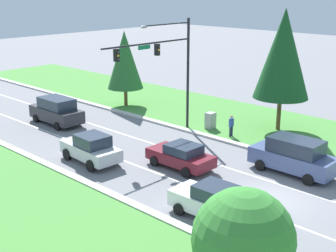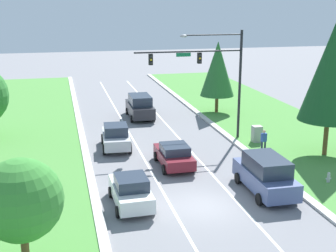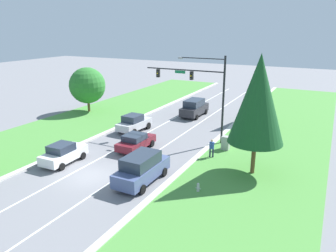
{
  "view_description": "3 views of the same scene",
  "coord_description": "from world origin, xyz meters",
  "px_view_note": "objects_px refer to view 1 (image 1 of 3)",
  "views": [
    {
      "loc": [
        -19.95,
        -11.48,
        10.74
      ],
      "look_at": [
        0.75,
        8.28,
        2.05
      ],
      "focal_mm": 50.0,
      "sensor_mm": 36.0,
      "label": 1
    },
    {
      "loc": [
        -7.18,
        -21.72,
        10.5
      ],
      "look_at": [
        0.2,
        9.58,
        1.87
      ],
      "focal_mm": 50.0,
      "sensor_mm": 36.0,
      "label": 2
    },
    {
      "loc": [
        15.47,
        -17.54,
        10.9
      ],
      "look_at": [
        0.77,
        10.99,
        1.15
      ],
      "focal_mm": 35.0,
      "sensor_mm": 36.0,
      "label": 3
    }
  ],
  "objects_px": {
    "silver_sedan": "(91,148)",
    "white_sedan": "(213,201)",
    "fire_hydrant": "(320,148)",
    "charcoal_suv": "(57,111)",
    "slate_blue_suv": "(294,156)",
    "oak_far_left_tree": "(243,239)",
    "utility_cabinet": "(210,121)",
    "pedestrian": "(231,125)",
    "conifer_far_right_tree": "(125,60)",
    "conifer_near_right_tree": "(283,54)",
    "traffic_signal_mast": "(167,60)",
    "burgundy_sedan": "(181,156)"
  },
  "relations": [
    {
      "from": "silver_sedan",
      "to": "white_sedan",
      "type": "height_order",
      "value": "silver_sedan"
    },
    {
      "from": "silver_sedan",
      "to": "white_sedan",
      "type": "bearing_deg",
      "value": -89.2
    },
    {
      "from": "silver_sedan",
      "to": "fire_hydrant",
      "type": "distance_m",
      "value": 14.96
    },
    {
      "from": "silver_sedan",
      "to": "charcoal_suv",
      "type": "height_order",
      "value": "charcoal_suv"
    },
    {
      "from": "slate_blue_suv",
      "to": "oak_far_left_tree",
      "type": "xyz_separation_m",
      "value": [
        -12.67,
        -5.15,
        1.97
      ]
    },
    {
      "from": "utility_cabinet",
      "to": "fire_hydrant",
      "type": "distance_m",
      "value": 8.66
    },
    {
      "from": "fire_hydrant",
      "to": "oak_far_left_tree",
      "type": "height_order",
      "value": "oak_far_left_tree"
    },
    {
      "from": "silver_sedan",
      "to": "charcoal_suv",
      "type": "relative_size",
      "value": 0.89
    },
    {
      "from": "silver_sedan",
      "to": "utility_cabinet",
      "type": "height_order",
      "value": "silver_sedan"
    },
    {
      "from": "pedestrian",
      "to": "oak_far_left_tree",
      "type": "height_order",
      "value": "oak_far_left_tree"
    },
    {
      "from": "conifer_far_right_tree",
      "to": "charcoal_suv",
      "type": "bearing_deg",
      "value": -178.38
    },
    {
      "from": "conifer_near_right_tree",
      "to": "fire_hydrant",
      "type": "bearing_deg",
      "value": -118.81
    },
    {
      "from": "charcoal_suv",
      "to": "conifer_near_right_tree",
      "type": "relative_size",
      "value": 0.54
    },
    {
      "from": "traffic_signal_mast",
      "to": "slate_blue_suv",
      "type": "xyz_separation_m",
      "value": [
        -0.23,
        -10.56,
        -4.51
      ]
    },
    {
      "from": "burgundy_sedan",
      "to": "conifer_near_right_tree",
      "type": "xyz_separation_m",
      "value": [
        10.81,
        -0.24,
        5.09
      ]
    },
    {
      "from": "charcoal_suv",
      "to": "burgundy_sedan",
      "type": "relative_size",
      "value": 1.18
    },
    {
      "from": "white_sedan",
      "to": "conifer_far_right_tree",
      "type": "distance_m",
      "value": 22.46
    },
    {
      "from": "silver_sedan",
      "to": "charcoal_suv",
      "type": "bearing_deg",
      "value": 72.75
    },
    {
      "from": "white_sedan",
      "to": "burgundy_sedan",
      "type": "bearing_deg",
      "value": 53.91
    },
    {
      "from": "slate_blue_suv",
      "to": "utility_cabinet",
      "type": "distance_m",
      "value": 9.65
    },
    {
      "from": "burgundy_sedan",
      "to": "fire_hydrant",
      "type": "bearing_deg",
      "value": -30.97
    },
    {
      "from": "slate_blue_suv",
      "to": "pedestrian",
      "type": "xyz_separation_m",
      "value": [
        2.94,
        6.67,
        -0.15
      ]
    },
    {
      "from": "silver_sedan",
      "to": "pedestrian",
      "type": "distance_m",
      "value": 10.65
    },
    {
      "from": "conifer_near_right_tree",
      "to": "conifer_far_right_tree",
      "type": "height_order",
      "value": "conifer_near_right_tree"
    },
    {
      "from": "oak_far_left_tree",
      "to": "pedestrian",
      "type": "bearing_deg",
      "value": 37.12
    },
    {
      "from": "pedestrian",
      "to": "traffic_signal_mast",
      "type": "bearing_deg",
      "value": -63.71
    },
    {
      "from": "traffic_signal_mast",
      "to": "burgundy_sedan",
      "type": "distance_m",
      "value": 8.24
    },
    {
      "from": "pedestrian",
      "to": "white_sedan",
      "type": "bearing_deg",
      "value": 23.63
    },
    {
      "from": "burgundy_sedan",
      "to": "utility_cabinet",
      "type": "distance_m",
      "value": 8.26
    },
    {
      "from": "conifer_near_right_tree",
      "to": "conifer_far_right_tree",
      "type": "xyz_separation_m",
      "value": [
        -3.15,
        13.98,
        -1.59
      ]
    },
    {
      "from": "utility_cabinet",
      "to": "oak_far_left_tree",
      "type": "xyz_separation_m",
      "value": [
        -16.12,
        -14.16,
        2.39
      ]
    },
    {
      "from": "utility_cabinet",
      "to": "conifer_far_right_tree",
      "type": "distance_m",
      "value": 10.71
    },
    {
      "from": "white_sedan",
      "to": "conifer_far_right_tree",
      "type": "bearing_deg",
      "value": 57.72
    },
    {
      "from": "white_sedan",
      "to": "pedestrian",
      "type": "distance_m",
      "value": 12.5
    },
    {
      "from": "burgundy_sedan",
      "to": "fire_hydrant",
      "type": "distance_m",
      "value": 9.61
    },
    {
      "from": "utility_cabinet",
      "to": "oak_far_left_tree",
      "type": "distance_m",
      "value": 21.59
    },
    {
      "from": "white_sedan",
      "to": "charcoal_suv",
      "type": "bearing_deg",
      "value": 77.03
    },
    {
      "from": "charcoal_suv",
      "to": "traffic_signal_mast",
      "type": "bearing_deg",
      "value": -63.57
    },
    {
      "from": "traffic_signal_mast",
      "to": "oak_far_left_tree",
      "type": "bearing_deg",
      "value": -129.41
    },
    {
      "from": "burgundy_sedan",
      "to": "oak_far_left_tree",
      "type": "distance_m",
      "value": 13.84
    },
    {
      "from": "silver_sedan",
      "to": "conifer_far_right_tree",
      "type": "bearing_deg",
      "value": 43.25
    },
    {
      "from": "pedestrian",
      "to": "oak_far_left_tree",
      "type": "bearing_deg",
      "value": 28.52
    },
    {
      "from": "burgundy_sedan",
      "to": "utility_cabinet",
      "type": "bearing_deg",
      "value": 26.41
    },
    {
      "from": "slate_blue_suv",
      "to": "conifer_far_right_tree",
      "type": "height_order",
      "value": "conifer_far_right_tree"
    },
    {
      "from": "traffic_signal_mast",
      "to": "burgundy_sedan",
      "type": "bearing_deg",
      "value": -128.79
    },
    {
      "from": "charcoal_suv",
      "to": "utility_cabinet",
      "type": "bearing_deg",
      "value": -53.17
    },
    {
      "from": "slate_blue_suv",
      "to": "traffic_signal_mast",
      "type": "bearing_deg",
      "value": 89.11
    },
    {
      "from": "charcoal_suv",
      "to": "slate_blue_suv",
      "type": "xyz_separation_m",
      "value": [
        3.83,
        -18.88,
        0.01
      ]
    },
    {
      "from": "charcoal_suv",
      "to": "white_sedan",
      "type": "xyz_separation_m",
      "value": [
        -3.8,
        -18.87,
        -0.24
      ]
    },
    {
      "from": "slate_blue_suv",
      "to": "utility_cabinet",
      "type": "height_order",
      "value": "slate_blue_suv"
    }
  ]
}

